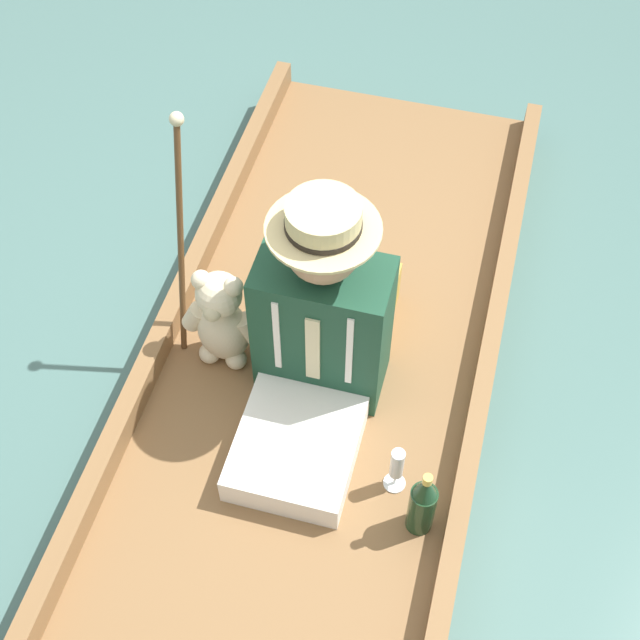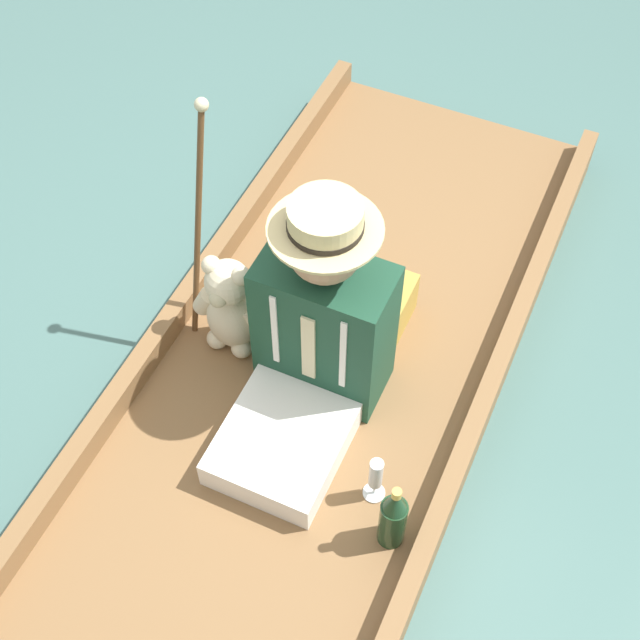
# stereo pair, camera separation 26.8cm
# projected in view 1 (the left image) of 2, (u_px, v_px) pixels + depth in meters

# --- Properties ---
(ground_plane) EXTENTS (16.00, 16.00, 0.00)m
(ground_plane) POSITION_uv_depth(u_px,v_px,m) (314.00, 403.00, 3.05)
(ground_plane) COLOR #476B66
(punt_boat) EXTENTS (1.14, 3.00, 0.21)m
(punt_boat) POSITION_uv_depth(u_px,v_px,m) (314.00, 393.00, 3.00)
(punt_boat) COLOR brown
(punt_boat) RESTS_ON ground_plane
(seat_cushion) EXTENTS (0.40, 0.28, 0.17)m
(seat_cushion) POSITION_uv_depth(u_px,v_px,m) (335.00, 298.00, 3.07)
(seat_cushion) COLOR #B7933D
(seat_cushion) RESTS_ON punt_boat
(seated_person) EXTENTS (0.41, 0.69, 0.80)m
(seated_person) POSITION_uv_depth(u_px,v_px,m) (317.00, 336.00, 2.70)
(seated_person) COLOR white
(seated_person) RESTS_ON punt_boat
(teddy_bear) EXTENTS (0.29, 0.17, 0.41)m
(teddy_bear) POSITION_uv_depth(u_px,v_px,m) (222.00, 320.00, 2.88)
(teddy_bear) COLOR beige
(teddy_bear) RESTS_ON punt_boat
(wine_glass) EXTENTS (0.07, 0.07, 0.19)m
(wine_glass) POSITION_uv_depth(u_px,v_px,m) (397.00, 466.00, 2.65)
(wine_glass) COLOR silver
(wine_glass) RESTS_ON punt_boat
(walking_cane) EXTENTS (0.04, 0.26, 0.84)m
(walking_cane) POSITION_uv_depth(u_px,v_px,m) (180.00, 221.00, 2.74)
(walking_cane) COLOR brown
(walking_cane) RESTS_ON punt_boat
(champagne_bottle) EXTENTS (0.08, 0.08, 0.30)m
(champagne_bottle) POSITION_uv_depth(u_px,v_px,m) (423.00, 503.00, 2.55)
(champagne_bottle) COLOR #19381E
(champagne_bottle) RESTS_ON punt_boat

